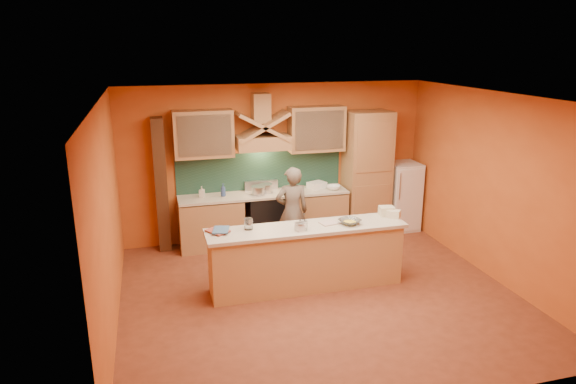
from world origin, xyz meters
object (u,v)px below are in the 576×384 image
object	(u,v)px
fridge	(402,196)
kitchen_scale	(300,228)
stove	(264,218)
mixing_bowl	(350,222)
person	(292,212)

from	to	relation	value
fridge	kitchen_scale	distance (m)	3.35
stove	fridge	size ratio (longest dim) A/B	0.69
kitchen_scale	mixing_bowl	xyz separation A→B (m)	(0.78, 0.07, -0.01)
fridge	mixing_bowl	world-z (taller)	fridge
person	mixing_bowl	size ratio (longest dim) A/B	5.09
stove	fridge	bearing A→B (deg)	0.00
stove	mixing_bowl	distance (m)	2.20
stove	mixing_bowl	xyz separation A→B (m)	(0.83, -1.96, 0.53)
fridge	kitchen_scale	size ratio (longest dim) A/B	11.72
person	mixing_bowl	xyz separation A→B (m)	(0.51, -1.29, 0.22)
fridge	stove	bearing A→B (deg)	180.00
person	kitchen_scale	size ratio (longest dim) A/B	13.80
person	fridge	bearing A→B (deg)	-161.21
stove	kitchen_scale	size ratio (longest dim) A/B	8.11
fridge	mixing_bowl	distance (m)	2.73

